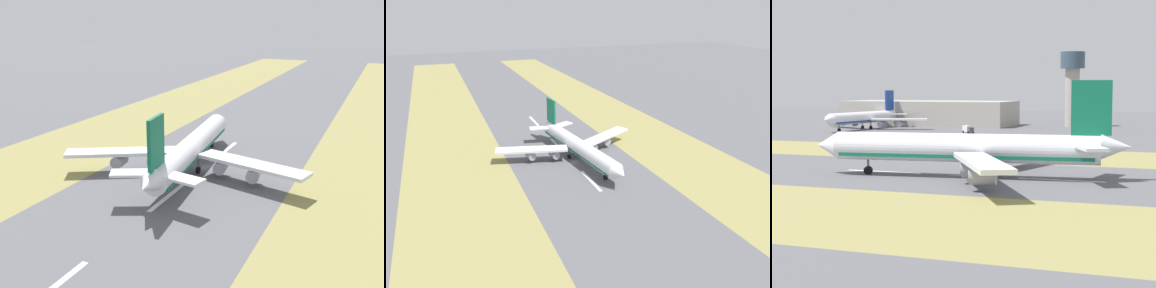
% 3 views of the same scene
% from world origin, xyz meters
% --- Properties ---
extents(ground_plane, '(800.00, 800.00, 0.00)m').
position_xyz_m(ground_plane, '(0.00, 0.00, 0.00)').
color(ground_plane, '#56565B').
extents(grass_median_west, '(40.00, 600.00, 0.01)m').
position_xyz_m(grass_median_west, '(-45.00, 0.00, 0.00)').
color(grass_median_west, olive).
rests_on(grass_median_west, ground).
extents(grass_median_east, '(40.00, 600.00, 0.01)m').
position_xyz_m(grass_median_east, '(45.00, 0.00, 0.00)').
color(grass_median_east, olive).
rests_on(grass_median_east, ground).
extents(centreline_dash_near, '(1.20, 18.00, 0.01)m').
position_xyz_m(centreline_dash_near, '(0.00, -62.26, 0.01)').
color(centreline_dash_near, silver).
rests_on(centreline_dash_near, ground).
extents(centreline_dash_mid, '(1.20, 18.00, 0.01)m').
position_xyz_m(centreline_dash_mid, '(0.00, -22.26, 0.01)').
color(centreline_dash_mid, silver).
rests_on(centreline_dash_mid, ground).
extents(centreline_dash_far, '(1.20, 18.00, 0.01)m').
position_xyz_m(centreline_dash_far, '(0.00, 17.74, 0.01)').
color(centreline_dash_far, silver).
rests_on(centreline_dash_far, ground).
extents(airplane_main_jet, '(63.66, 67.17, 20.20)m').
position_xyz_m(airplane_main_jet, '(-2.50, -4.15, 6.02)').
color(airplane_main_jet, silver).
rests_on(airplane_main_jet, ground).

